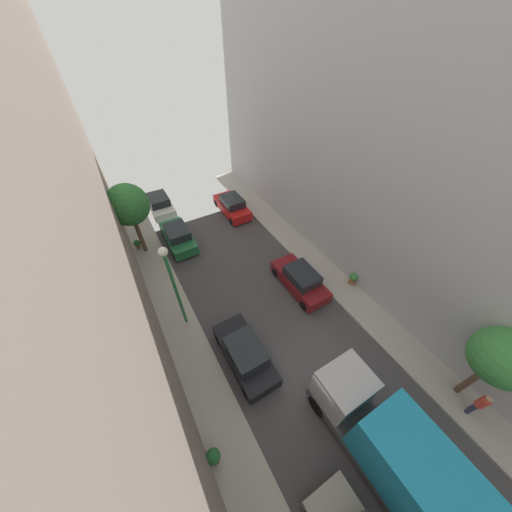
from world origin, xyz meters
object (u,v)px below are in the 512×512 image
(potted_plant_0, at_px, (213,457))
(potted_plant_3, at_px, (353,278))
(parked_car_right_1, at_px, (300,280))
(potted_plant_2, at_px, (137,244))
(parked_car_left_4, at_px, (160,204))
(street_tree_2, at_px, (128,205))
(parked_car_left_2, at_px, (245,354))
(pedestrian, at_px, (480,404))
(lamp_post, at_px, (172,279))
(delivery_truck, at_px, (394,452))
(parked_car_right_2, at_px, (232,206))
(street_tree_1, at_px, (504,358))
(parked_car_left_3, at_px, (178,236))

(potted_plant_0, height_order, potted_plant_3, potted_plant_0)
(parked_car_right_1, relative_size, potted_plant_2, 5.76)
(parked_car_left_4, bearing_deg, street_tree_2, -117.75)
(parked_car_left_2, distance_m, parked_car_left_4, 15.80)
(potted_plant_3, bearing_deg, pedestrian, -96.30)
(potted_plant_2, height_order, lamp_post, lamp_post)
(parked_car_left_4, height_order, delivery_truck, delivery_truck)
(delivery_truck, distance_m, lamp_post, 11.34)
(pedestrian, bearing_deg, potted_plant_0, 158.66)
(parked_car_left_4, distance_m, lamp_post, 12.66)
(street_tree_2, distance_m, potted_plant_3, 15.32)
(parked_car_left_4, bearing_deg, parked_car_left_2, -90.00)
(parked_car_left_2, distance_m, lamp_post, 5.25)
(parked_car_left_4, bearing_deg, pedestrian, -71.74)
(parked_car_right_1, xyz_separation_m, parked_car_right_2, (0.00, 9.80, 0.00))
(parked_car_left_2, relative_size, potted_plant_2, 5.76)
(delivery_truck, relative_size, potted_plant_0, 7.01)
(potted_plant_2, xyz_separation_m, potted_plant_3, (11.36, -10.62, 0.07))
(street_tree_1, relative_size, potted_plant_3, 5.24)
(delivery_truck, distance_m, street_tree_2, 18.42)
(parked_car_left_3, bearing_deg, parked_car_left_4, 90.00)
(parked_car_left_3, distance_m, potted_plant_3, 12.92)
(parked_car_right_2, relative_size, lamp_post, 0.73)
(delivery_truck, height_order, pedestrian, delivery_truck)
(street_tree_2, relative_size, lamp_post, 0.92)
(parked_car_left_2, bearing_deg, street_tree_2, 102.61)
(street_tree_1, relative_size, lamp_post, 0.81)
(lamp_post, bearing_deg, potted_plant_2, 96.97)
(parked_car_right_1, relative_size, delivery_truck, 0.64)
(pedestrian, distance_m, potted_plant_0, 11.46)
(parked_car_left_2, xyz_separation_m, pedestrian, (7.59, -7.21, 0.35))
(parked_car_left_4, bearing_deg, parked_car_right_2, -32.65)
(lamp_post, bearing_deg, parked_car_right_2, 49.79)
(potted_plant_3, bearing_deg, parked_car_left_4, 119.80)
(potted_plant_2, bearing_deg, parked_car_left_3, -17.31)
(pedestrian, xyz_separation_m, potted_plant_0, (-10.67, 4.17, -0.39))
(pedestrian, bearing_deg, parked_car_left_4, 108.26)
(lamp_post, bearing_deg, pedestrian, -48.99)
(parked_car_right_1, distance_m, delivery_truck, 9.44)
(parked_car_left_4, xyz_separation_m, pedestrian, (7.59, -23.01, 0.35))
(parked_car_right_1, relative_size, lamp_post, 0.73)
(parked_car_left_4, height_order, potted_plant_2, parked_car_left_4)
(street_tree_1, xyz_separation_m, lamp_post, (-9.90, 10.14, 0.32))
(parked_car_left_4, distance_m, parked_car_right_1, 14.31)
(street_tree_2, height_order, potted_plant_3, street_tree_2)
(potted_plant_2, bearing_deg, parked_car_right_2, 5.22)
(lamp_post, bearing_deg, delivery_truck, -65.61)
(parked_car_right_1, height_order, potted_plant_2, parked_car_right_1)
(pedestrian, relative_size, street_tree_2, 0.32)
(street_tree_2, bearing_deg, potted_plant_2, 127.55)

